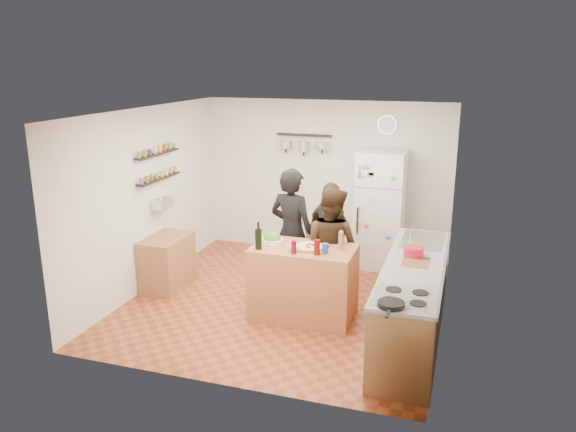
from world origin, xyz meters
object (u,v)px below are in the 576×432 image
(person_left, at_px, (292,233))
(prep_island, at_px, (303,282))
(pepper_mill, at_px, (341,242))
(skillet, at_px, (391,304))
(wine_bottle, at_px, (258,239))
(person_back, at_px, (330,235))
(wall_clock, at_px, (387,125))
(salt_canister, at_px, (325,248))
(counter_run, at_px, (413,302))
(side_table, at_px, (167,262))
(fridge, at_px, (380,209))
(salad_bowl, at_px, (272,241))
(red_bowl, at_px, (414,251))
(person_center, at_px, (331,247))

(person_left, bearing_deg, prep_island, 133.09)
(pepper_mill, relative_size, skillet, 0.78)
(wine_bottle, height_order, person_back, person_back)
(skillet, relative_size, wall_clock, 0.84)
(prep_island, xyz_separation_m, wine_bottle, (-0.50, -0.22, 0.58))
(pepper_mill, xyz_separation_m, salt_canister, (-0.15, -0.17, -0.04))
(counter_run, bearing_deg, side_table, 171.55)
(pepper_mill, height_order, fridge, fridge)
(salad_bowl, xyz_separation_m, wine_bottle, (-0.08, -0.27, 0.10))
(salt_canister, bearing_deg, pepper_mill, 48.58)
(person_back, height_order, counter_run, person_back)
(wine_bottle, relative_size, red_bowl, 1.06)
(red_bowl, bearing_deg, salad_bowl, -178.45)
(person_center, distance_m, wall_clock, 2.45)
(prep_island, xyz_separation_m, salad_bowl, (-0.42, 0.05, 0.48))
(wine_bottle, relative_size, pepper_mill, 1.26)
(prep_island, xyz_separation_m, person_back, (0.06, 1.11, 0.29))
(salt_canister, bearing_deg, wall_clock, 83.40)
(red_bowl, bearing_deg, skillet, -91.92)
(counter_run, relative_size, skillet, 10.49)
(prep_island, height_order, salt_canister, salt_canister)
(pepper_mill, distance_m, skillet, 1.65)
(red_bowl, bearing_deg, person_center, 161.51)
(person_center, relative_size, skillet, 6.30)
(person_left, xyz_separation_m, person_center, (0.58, -0.18, -0.09))
(person_back, distance_m, wall_clock, 2.02)
(fridge, bearing_deg, pepper_mill, -94.08)
(wine_bottle, relative_size, person_back, 0.17)
(pepper_mill, relative_size, wall_clock, 0.65)
(pepper_mill, xyz_separation_m, red_bowl, (0.85, 0.05, -0.04))
(wall_clock, bearing_deg, red_bowl, -73.46)
(salt_canister, bearing_deg, person_back, 101.00)
(prep_island, bearing_deg, pepper_mill, 6.34)
(salad_bowl, xyz_separation_m, red_bowl, (1.72, 0.05, 0.03))
(skillet, height_order, red_bowl, red_bowl)
(red_bowl, height_order, wall_clock, wall_clock)
(red_bowl, relative_size, wall_clock, 0.78)
(red_bowl, xyz_separation_m, wall_clock, (-0.70, 2.36, 1.18))
(salt_canister, height_order, wall_clock, wall_clock)
(person_left, bearing_deg, wine_bottle, 94.01)
(prep_island, xyz_separation_m, person_center, (0.23, 0.45, 0.34))
(wine_bottle, relative_size, wall_clock, 0.82)
(person_center, height_order, skillet, person_center)
(wall_clock, xyz_separation_m, side_table, (-2.69, -2.12, -1.78))
(skillet, xyz_separation_m, fridge, (-0.65, 3.52, -0.04))
(wine_bottle, xyz_separation_m, person_back, (0.56, 1.33, -0.29))
(prep_island, xyz_separation_m, counter_run, (1.35, -0.18, -0.01))
(prep_island, bearing_deg, person_left, 119.10)
(person_left, relative_size, person_center, 1.11)
(counter_run, relative_size, red_bowl, 11.27)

